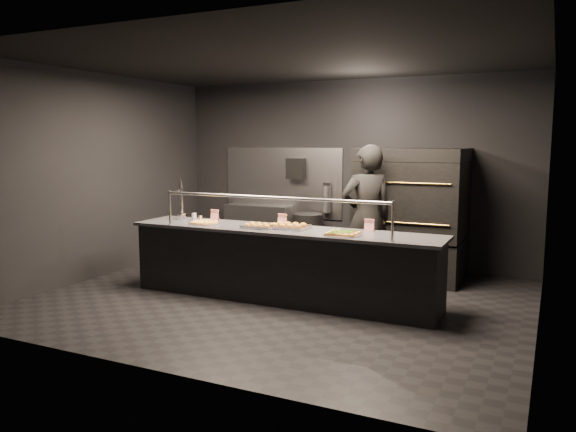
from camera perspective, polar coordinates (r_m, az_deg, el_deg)
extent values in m
plane|color=black|center=(7.27, -0.64, -8.46)|extent=(6.00, 6.00, 0.00)
plane|color=black|center=(7.05, -0.67, 15.66)|extent=(6.00, 6.00, 0.00)
cube|color=black|center=(9.31, 6.16, 4.41)|extent=(6.00, 0.04, 3.00)
cube|color=black|center=(4.89, -13.67, 1.38)|extent=(6.00, 0.04, 3.00)
cube|color=black|center=(8.75, -18.63, 3.86)|extent=(0.04, 5.00, 3.00)
cube|color=black|center=(6.29, 24.71, 2.24)|extent=(0.04, 5.00, 3.00)
cube|color=#99999E|center=(9.77, -0.56, 3.43)|extent=(2.20, 0.02, 1.20)
cube|color=black|center=(7.16, -0.64, -5.08)|extent=(4.00, 0.70, 0.88)
cube|color=#333337|center=(7.07, -0.65, -1.44)|extent=(4.10, 0.78, 0.04)
cylinder|color=#99999E|center=(7.57, -11.91, 0.87)|extent=(0.03, 0.03, 0.45)
cylinder|color=#99999E|center=(6.24, 10.58, -0.52)|extent=(0.03, 0.03, 0.45)
cylinder|color=#99999E|center=(6.75, -1.78, 1.89)|extent=(3.00, 0.04, 0.04)
cube|color=black|center=(8.56, 12.32, -4.11)|extent=(1.50, 1.15, 0.60)
cube|color=black|center=(8.46, 12.44, -0.13)|extent=(1.50, 1.20, 0.55)
cube|color=black|center=(8.40, 12.54, 3.59)|extent=(1.50, 1.20, 0.55)
cube|color=black|center=(8.39, 12.62, 6.12)|extent=(1.50, 1.20, 0.18)
cylinder|color=gold|center=(7.86, 11.41, -0.68)|extent=(1.30, 0.02, 0.02)
cylinder|color=gold|center=(7.80, 11.51, 3.32)|extent=(1.30, 0.02, 0.02)
cube|color=#99999E|center=(9.91, -3.04, -1.47)|extent=(1.20, 0.35, 0.90)
cube|color=black|center=(9.54, 0.82, 4.84)|extent=(0.30, 0.20, 0.35)
cylinder|color=#B2B2B7|center=(9.37, 3.90, 1.70)|extent=(0.14, 0.14, 0.45)
cube|color=black|center=(9.35, 3.92, 3.23)|extent=(0.10, 0.06, 0.06)
cylinder|color=silver|center=(8.04, -10.74, -0.01)|extent=(0.15, 0.15, 0.09)
cylinder|color=silver|center=(8.02, -10.78, 1.38)|extent=(0.05, 0.05, 0.39)
cylinder|color=silver|center=(7.93, -11.18, 2.57)|extent=(0.02, 0.11, 0.02)
cone|color=black|center=(7.99, -10.83, 3.33)|extent=(0.05, 0.05, 0.15)
cylinder|color=silver|center=(7.58, -8.48, -0.72)|extent=(0.42, 0.42, 0.01)
cylinder|color=#D38543|center=(7.57, -8.48, -0.63)|extent=(0.37, 0.37, 0.02)
cylinder|color=#FFD653|center=(7.57, -8.48, -0.54)|extent=(0.32, 0.32, 0.01)
cube|color=silver|center=(7.12, -2.89, -1.14)|extent=(0.46, 0.37, 0.02)
ellipsoid|color=#B67E27|center=(7.12, -4.15, -0.90)|extent=(0.08, 0.08, 0.05)
ellipsoid|color=#B67E27|center=(7.24, -3.62, -0.75)|extent=(0.08, 0.08, 0.05)
ellipsoid|color=#B67E27|center=(7.08, -3.49, -0.95)|extent=(0.08, 0.08, 0.05)
ellipsoid|color=#B67E27|center=(7.20, -2.97, -0.80)|extent=(0.08, 0.08, 0.05)
ellipsoid|color=#B67E27|center=(7.03, -2.82, -1.00)|extent=(0.08, 0.08, 0.05)
ellipsoid|color=#B67E27|center=(7.15, -2.31, -0.85)|extent=(0.08, 0.08, 0.05)
ellipsoid|color=#B67E27|center=(6.99, -2.15, -1.05)|extent=(0.08, 0.08, 0.05)
ellipsoid|color=#B67E27|center=(7.11, -1.64, -0.90)|extent=(0.08, 0.08, 0.05)
cube|color=silver|center=(7.07, 0.10, -1.20)|extent=(0.51, 0.40, 0.02)
ellipsoid|color=#B67E27|center=(7.06, -1.36, -0.90)|extent=(0.09, 0.09, 0.06)
ellipsoid|color=#B67E27|center=(7.20, -0.80, -0.73)|extent=(0.09, 0.09, 0.06)
ellipsoid|color=#B67E27|center=(7.02, -0.57, -0.96)|extent=(0.09, 0.09, 0.06)
ellipsoid|color=#B67E27|center=(7.16, -0.02, -0.79)|extent=(0.09, 0.09, 0.06)
ellipsoid|color=#B67E27|center=(6.97, 0.22, -1.01)|extent=(0.09, 0.09, 0.06)
ellipsoid|color=#B67E27|center=(7.11, 0.77, -0.84)|extent=(0.09, 0.09, 0.06)
ellipsoid|color=#B67E27|center=(6.93, 1.03, -1.07)|extent=(0.09, 0.09, 0.06)
ellipsoid|color=#B67E27|center=(7.07, 1.56, -0.90)|extent=(0.09, 0.09, 0.06)
cylinder|color=silver|center=(6.60, 5.57, -1.91)|extent=(0.44, 0.44, 0.01)
cube|color=#D38543|center=(6.59, 5.57, -1.77)|extent=(0.36, 0.33, 0.02)
cube|color=#FFD653|center=(6.59, 5.57, -1.67)|extent=(0.34, 0.31, 0.01)
cube|color=#41801C|center=(6.59, 5.57, -1.59)|extent=(0.32, 0.29, 0.01)
cylinder|color=silver|center=(7.86, -9.52, -0.09)|extent=(0.06, 0.06, 0.11)
cylinder|color=silver|center=(7.80, -8.87, -0.22)|extent=(0.05, 0.05, 0.09)
cube|color=white|center=(7.88, -7.45, 0.13)|extent=(0.12, 0.04, 0.15)
cube|color=white|center=(7.36, -0.59, -0.33)|extent=(0.12, 0.04, 0.15)
cube|color=white|center=(6.93, 8.26, -0.91)|extent=(0.12, 0.04, 0.15)
cylinder|color=black|center=(9.24, 1.99, -2.34)|extent=(0.50, 0.50, 0.83)
imported|color=black|center=(7.75, 7.99, -0.09)|extent=(0.86, 0.82, 1.97)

